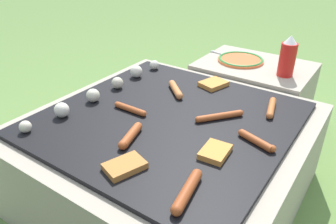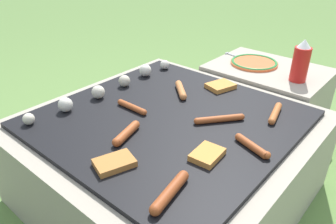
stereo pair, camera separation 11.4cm
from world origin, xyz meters
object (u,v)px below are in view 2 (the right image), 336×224
(plate_colorful, at_px, (254,63))
(fork_utensil, at_px, (236,56))
(sausage_front_center, at_px, (219,119))
(condiment_bottle, at_px, (301,62))

(plate_colorful, relative_size, fork_utensil, 1.44)
(sausage_front_center, bearing_deg, plate_colorful, 16.73)
(plate_colorful, relative_size, condiment_bottle, 1.24)
(condiment_bottle, height_order, fork_utensil, condiment_bottle)
(condiment_bottle, bearing_deg, plate_colorful, 75.57)
(plate_colorful, xyz_separation_m, condiment_bottle, (-0.07, -0.26, 0.08))
(sausage_front_center, relative_size, condiment_bottle, 0.79)
(condiment_bottle, distance_m, fork_utensil, 0.41)
(sausage_front_center, height_order, condiment_bottle, condiment_bottle)
(plate_colorful, height_order, fork_utensil, plate_colorful)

